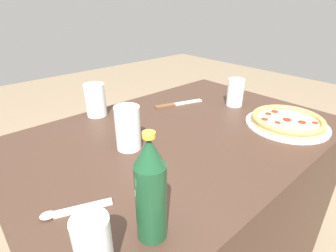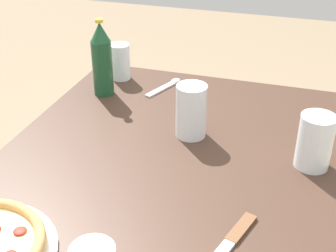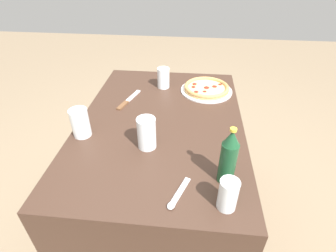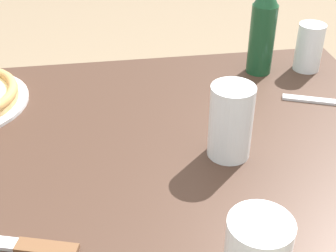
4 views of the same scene
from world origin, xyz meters
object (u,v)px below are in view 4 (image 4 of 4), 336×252
Objects in this scene: glass_lemonade at (230,125)px; spoon at (327,101)px; beer_bottle at (263,29)px; knife at (9,244)px; glass_mango_juice at (309,50)px.

glass_lemonade reaches higher than spoon.
glass_lemonade is at bearing 29.29° from spoon.
beer_bottle is at bearing -59.08° from spoon.
spoon reaches higher than knife.
glass_mango_juice is 0.52× the size of knife.
glass_mango_juice is 0.76× the size of spoon.
glass_mango_juice is (-0.29, -0.32, -0.01)m from glass_lemonade.
glass_lemonade is at bearing 47.97° from glass_mango_juice.
knife is (0.54, 0.49, -0.11)m from beer_bottle.
spoon is (-0.27, -0.15, -0.06)m from glass_lemonade.
beer_bottle is at bearing -116.82° from glass_lemonade.
spoon is at bearing 120.92° from beer_bottle.
beer_bottle reaches higher than knife.
glass_lemonade is 0.31m from spoon.
beer_bottle is (-0.16, -0.32, 0.05)m from glass_lemonade.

